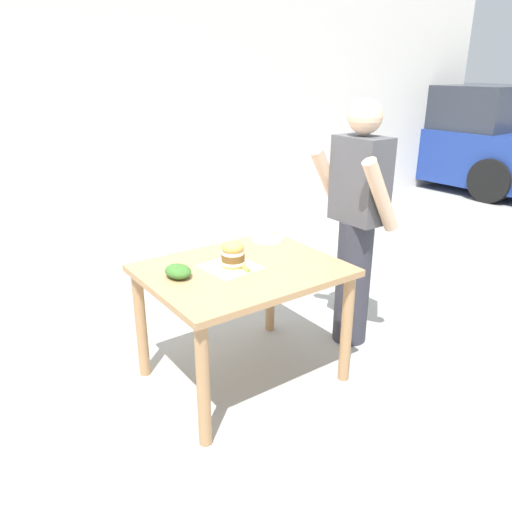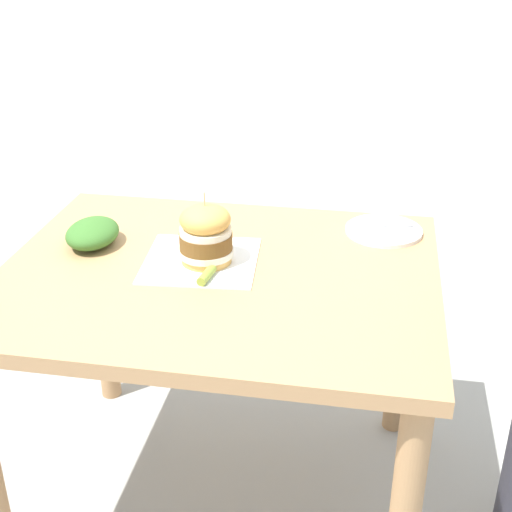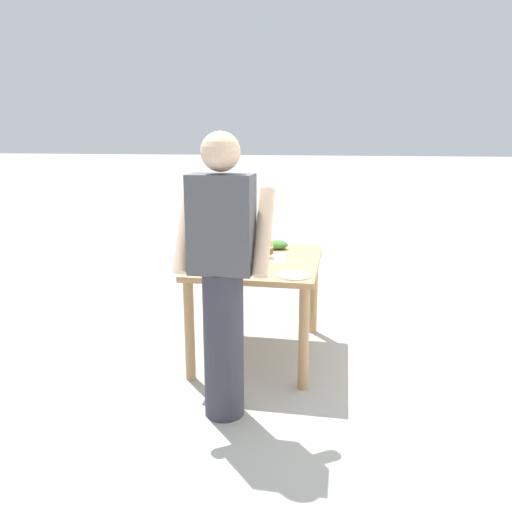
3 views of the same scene
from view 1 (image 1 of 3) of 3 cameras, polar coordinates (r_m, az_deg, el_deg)
The scene contains 10 objects.
ground_plane at distance 3.32m, azimuth -1.45°, elevation -13.51°, with size 80.00×80.00×0.00m, color #9E9E99.
patio_table at distance 3.00m, azimuth -1.56°, elevation -3.37°, with size 0.91×1.13×0.76m.
serving_paper at distance 2.96m, azimuth -2.95°, elevation -1.25°, with size 0.30×0.30×0.00m, color white.
sandwich at distance 2.94m, azimuth -2.65°, elevation 0.25°, with size 0.14×0.14×0.19m.
pickle_spear at distance 2.90m, azimuth -1.16°, elevation -1.45°, with size 0.02×0.02×0.08m, color #8EA83D.
side_plate_with_forks at distance 3.42m, azimuth 1.32°, elevation 1.94°, with size 0.22×0.22×0.02m.
side_salad at distance 2.84m, azimuth -8.89°, elevation -1.73°, with size 0.18×0.14×0.07m, color #386B28.
diner_across_table at distance 3.43m, azimuth 11.45°, elevation 3.69°, with size 0.55×0.35×1.69m.
parked_car_near_curb at distance 13.69m, azimuth 0.54°, elevation 16.05°, with size 4.29×2.01×1.60m.
parked_car_far_end at distance 9.33m, azimuth 21.18°, elevation 12.43°, with size 4.26×1.96×1.60m.
Camera 1 is at (2.28, -1.52, 1.87)m, focal length 35.00 mm.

